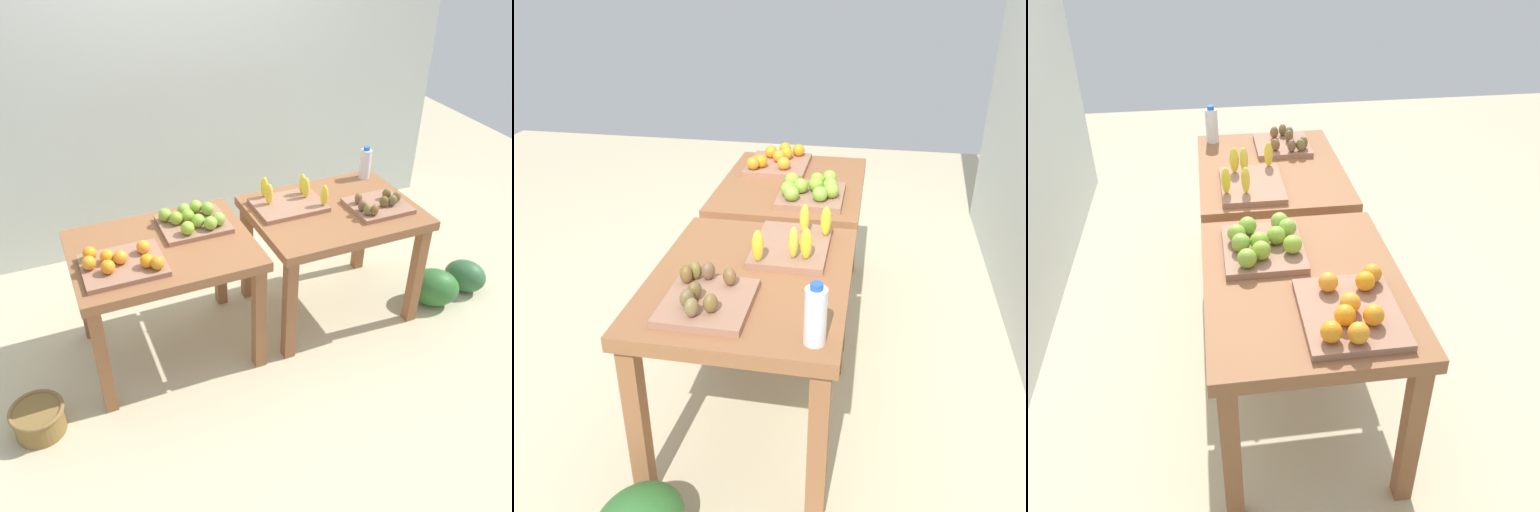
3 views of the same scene
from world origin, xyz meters
The scene contains 9 objects.
ground_plane centered at (0.00, 0.00, 0.00)m, with size 8.00×8.00×0.00m, color beige.
display_table_left centered at (-0.56, 0.00, 0.67)m, with size 1.04×0.80×0.79m.
display_table_right centered at (0.56, 0.00, 0.67)m, with size 1.04×0.80×0.79m.
orange_bin centered at (-0.81, -0.13, 0.83)m, with size 0.44×0.36×0.11m.
apple_bin centered at (-0.32, 0.14, 0.83)m, with size 0.40×0.34×0.11m.
banana_crate centered at (0.31, 0.14, 0.82)m, with size 0.44×0.33×0.17m.
kiwi_bin centered at (0.81, -0.11, 0.82)m, with size 0.36×0.32×0.10m.
water_bottle centered at (0.97, 0.31, 0.89)m, with size 0.08×0.08×0.23m.
wicker_basket centered at (-1.41, -0.35, 0.09)m, with size 0.30×0.30×0.17m.
Camera 2 is at (2.52, 0.45, 1.91)m, focal length 40.05 mm.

